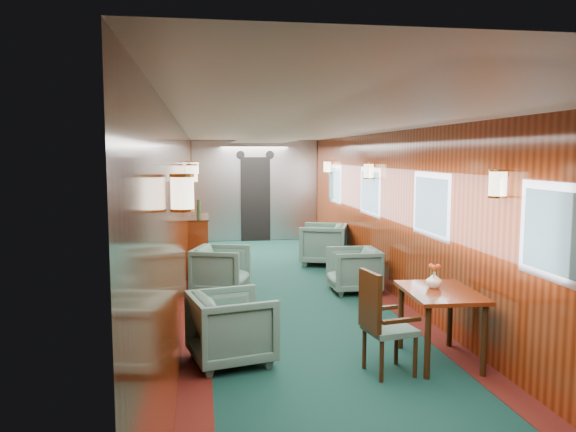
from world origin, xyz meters
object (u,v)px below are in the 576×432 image
(armchair_left_near, at_px, (232,328))
(armchair_right_far, at_px, (323,244))
(credenza, at_px, (198,245))
(armchair_right_near, at_px, (354,270))
(dining_table, at_px, (440,302))
(armchair_left_far, at_px, (221,270))
(side_chair, at_px, (381,319))

(armchair_left_near, height_order, armchair_right_far, armchair_right_far)
(credenza, relative_size, armchair_right_near, 1.75)
(credenza, height_order, armchair_right_far, credenza)
(dining_table, xyz_separation_m, armchair_left_far, (-2.06, 3.16, -0.26))
(armchair_right_near, bearing_deg, armchair_left_near, -36.31)
(armchair_left_near, distance_m, armchair_right_near, 3.28)
(side_chair, relative_size, credenza, 0.78)
(dining_table, xyz_separation_m, armchair_left_near, (-2.05, 0.29, -0.25))
(armchair_left_far, relative_size, armchair_right_far, 0.91)
(armchair_right_far, bearing_deg, credenza, -59.31)
(dining_table, bearing_deg, credenza, 120.95)
(side_chair, bearing_deg, armchair_left_near, 149.20)
(armchair_left_near, relative_size, armchair_right_near, 1.06)
(armchair_right_near, height_order, armchair_right_far, armchair_right_far)
(armchair_right_near, bearing_deg, armchair_left_far, -96.33)
(armchair_left_near, bearing_deg, dining_table, -111.51)
(credenza, relative_size, armchair_left_near, 1.64)
(dining_table, height_order, armchair_right_far, armchair_right_far)
(dining_table, bearing_deg, side_chair, -158.45)
(side_chair, bearing_deg, dining_table, 8.29)
(side_chair, height_order, armchair_left_far, side_chair)
(armchair_right_near, bearing_deg, dining_table, 2.24)
(armchair_left_far, bearing_deg, armchair_right_near, -79.14)
(armchair_left_far, relative_size, armchair_right_near, 1.06)
(armchair_right_far, bearing_deg, dining_table, 19.58)
(credenza, distance_m, armchair_left_far, 1.46)
(dining_table, height_order, armchair_right_near, dining_table)
(armchair_left_far, height_order, armchair_right_near, armchair_left_far)
(dining_table, bearing_deg, armchair_left_far, 126.40)
(dining_table, relative_size, armchair_left_near, 1.29)
(credenza, bearing_deg, armchair_right_near, -35.59)
(dining_table, relative_size, side_chair, 1.01)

